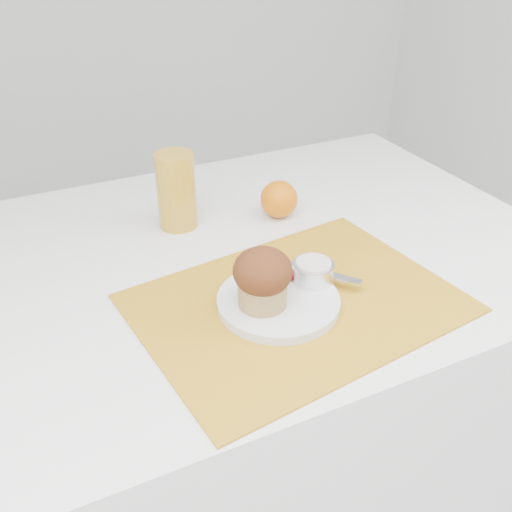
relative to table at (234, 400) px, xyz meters
name	(u,v)px	position (x,y,z in m)	size (l,w,h in m)	color
table	(234,400)	(0.00, 0.00, 0.00)	(1.20, 0.80, 0.75)	white
placemat	(297,303)	(0.03, -0.19, 0.38)	(0.49, 0.36, 0.00)	#BD851A
plate	(278,302)	(0.00, -0.18, 0.39)	(0.19, 0.19, 0.02)	silver
ramekin	(313,272)	(0.08, -0.16, 0.41)	(0.07, 0.07, 0.03)	silver
cream	(314,264)	(0.08, -0.16, 0.42)	(0.06, 0.06, 0.01)	silver
raspberry_near	(288,275)	(0.04, -0.15, 0.40)	(0.02, 0.02, 0.02)	#610208
raspberry_far	(297,276)	(0.05, -0.16, 0.40)	(0.02, 0.02, 0.02)	#5F0210
butter_knife	(308,269)	(0.08, -0.14, 0.40)	(0.18, 0.01, 0.00)	silver
orange	(279,199)	(0.14, 0.09, 0.41)	(0.07, 0.07, 0.07)	orange
juice_glass	(176,191)	(-0.05, 0.14, 0.45)	(0.07, 0.07, 0.15)	gold
muffin	(263,277)	(-0.03, -0.19, 0.44)	(0.09, 0.09, 0.09)	tan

